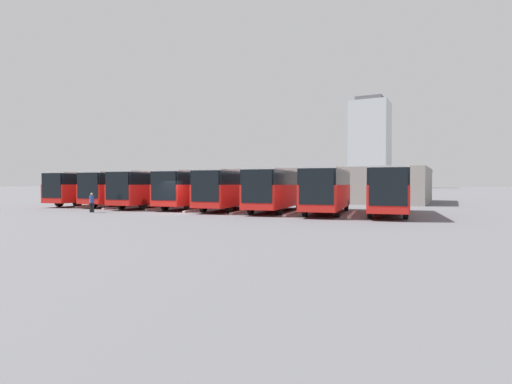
% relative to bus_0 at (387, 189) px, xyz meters
% --- Properties ---
extents(ground_plane, '(600.00, 600.00, 0.00)m').
position_rel_bus_0_xyz_m(ground_plane, '(15.07, 5.54, -1.89)').
color(ground_plane, '#5B5B60').
extents(bus_0, '(4.18, 11.20, 3.40)m').
position_rel_bus_0_xyz_m(bus_0, '(0.00, 0.00, 0.00)').
color(bus_0, red).
rests_on(bus_0, ground_plane).
extents(curb_divider_0, '(1.17, 5.96, 0.15)m').
position_rel_bus_0_xyz_m(curb_divider_0, '(2.16, 1.62, -1.81)').
color(curb_divider_0, '#B2B2AD').
rests_on(curb_divider_0, ground_plane).
extents(bus_1, '(4.18, 11.20, 3.40)m').
position_rel_bus_0_xyz_m(bus_1, '(4.30, 0.57, 0.00)').
color(bus_1, red).
rests_on(bus_1, ground_plane).
extents(curb_divider_1, '(1.17, 5.96, 0.15)m').
position_rel_bus_0_xyz_m(curb_divider_1, '(6.46, 2.19, -1.81)').
color(curb_divider_1, '#B2B2AD').
rests_on(curb_divider_1, ground_plane).
extents(bus_2, '(4.18, 11.20, 3.40)m').
position_rel_bus_0_xyz_m(bus_2, '(8.61, 0.46, 0.00)').
color(bus_2, red).
rests_on(bus_2, ground_plane).
extents(curb_divider_2, '(1.17, 5.96, 0.15)m').
position_rel_bus_0_xyz_m(curb_divider_2, '(10.76, 2.08, -1.81)').
color(curb_divider_2, '#B2B2AD').
rests_on(curb_divider_2, ground_plane).
extents(bus_3, '(4.18, 11.20, 3.40)m').
position_rel_bus_0_xyz_m(bus_3, '(12.91, 0.39, 0.00)').
color(bus_3, red).
rests_on(bus_3, ground_plane).
extents(curb_divider_3, '(1.17, 5.96, 0.15)m').
position_rel_bus_0_xyz_m(curb_divider_3, '(15.07, 2.01, -1.81)').
color(curb_divider_3, '#B2B2AD').
rests_on(curb_divider_3, ground_plane).
extents(bus_4, '(4.18, 11.20, 3.40)m').
position_rel_bus_0_xyz_m(bus_4, '(17.22, -0.11, 0.00)').
color(bus_4, red).
rests_on(bus_4, ground_plane).
extents(curb_divider_4, '(1.17, 5.96, 0.15)m').
position_rel_bus_0_xyz_m(curb_divider_4, '(19.37, 1.51, -1.81)').
color(curb_divider_4, '#B2B2AD').
rests_on(curb_divider_4, ground_plane).
extents(bus_5, '(4.18, 11.20, 3.40)m').
position_rel_bus_0_xyz_m(bus_5, '(21.52, 0.59, 0.00)').
color(bus_5, red).
rests_on(bus_5, ground_plane).
extents(curb_divider_5, '(1.17, 5.96, 0.15)m').
position_rel_bus_0_xyz_m(curb_divider_5, '(23.68, 2.21, -1.81)').
color(curb_divider_5, '#B2B2AD').
rests_on(curb_divider_5, ground_plane).
extents(bus_6, '(4.18, 11.20, 3.40)m').
position_rel_bus_0_xyz_m(bus_6, '(25.83, -0.10, 0.00)').
color(bus_6, red).
rests_on(bus_6, ground_plane).
extents(curb_divider_6, '(1.17, 5.96, 0.15)m').
position_rel_bus_0_xyz_m(curb_divider_6, '(27.98, 1.52, -1.81)').
color(curb_divider_6, '#B2B2AD').
rests_on(curb_divider_6, ground_plane).
extents(bus_7, '(4.18, 11.20, 3.40)m').
position_rel_bus_0_xyz_m(bus_7, '(30.13, 0.34, 0.00)').
color(bus_7, red).
rests_on(bus_7, ground_plane).
extents(pedestrian, '(0.46, 0.46, 1.56)m').
position_rel_bus_0_xyz_m(pedestrian, '(21.45, 7.87, -1.05)').
color(pedestrian, black).
rests_on(pedestrian, ground_plane).
extents(station_building, '(33.53, 15.41, 4.14)m').
position_rel_bus_0_xyz_m(station_building, '(15.07, -19.29, 0.20)').
color(station_building, gray).
rests_on(station_building, ground_plane).
extents(office_tower, '(19.45, 19.45, 48.24)m').
position_rel_bus_0_xyz_m(office_tower, '(37.32, -188.55, 21.64)').
color(office_tower, '#ADB2B7').
rests_on(office_tower, ground_plane).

